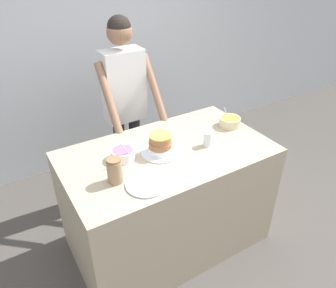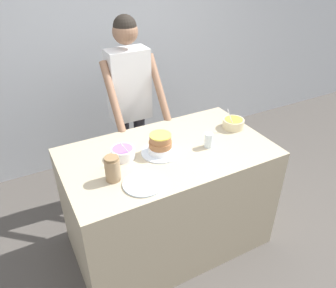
% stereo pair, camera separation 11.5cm
% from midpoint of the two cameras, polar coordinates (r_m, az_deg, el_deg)
% --- Properties ---
extents(ground_plane, '(14.00, 14.00, 0.00)m').
position_cam_midpoint_polar(ground_plane, '(2.81, 3.82, -21.98)').
color(ground_plane, '#4C4742').
extents(wall_back, '(10.00, 0.05, 2.60)m').
position_cam_midpoint_polar(wall_back, '(3.66, -14.71, 15.49)').
color(wall_back, silver).
rests_on(wall_back, ground_plane).
extents(counter, '(1.56, 0.90, 0.94)m').
position_cam_midpoint_polar(counter, '(2.72, -1.29, -9.56)').
color(counter, tan).
rests_on(counter, ground_plane).
extents(person_baker, '(0.49, 0.48, 1.77)m').
position_cam_midpoint_polar(person_baker, '(3.00, -8.67, 8.55)').
color(person_baker, '#2D2D38').
rests_on(person_baker, ground_plane).
extents(cake, '(0.29, 0.29, 0.16)m').
position_cam_midpoint_polar(cake, '(2.38, -2.75, -0.27)').
color(cake, silver).
rests_on(cake, counter).
extents(frosting_bowl_purple, '(0.17, 0.17, 0.17)m').
position_cam_midpoint_polar(frosting_bowl_purple, '(2.36, -9.24, -1.74)').
color(frosting_bowl_purple, white).
rests_on(frosting_bowl_purple, counter).
extents(frosting_bowl_orange, '(0.18, 0.18, 0.19)m').
position_cam_midpoint_polar(frosting_bowl_orange, '(2.80, 9.54, 3.90)').
color(frosting_bowl_orange, beige).
rests_on(frosting_bowl_orange, counter).
extents(drinking_glass, '(0.06, 0.06, 0.11)m').
position_cam_midpoint_polar(drinking_glass, '(2.49, 5.55, 0.83)').
color(drinking_glass, silver).
rests_on(drinking_glass, counter).
extents(ceramic_plate, '(0.27, 0.27, 0.01)m').
position_cam_midpoint_polar(ceramic_plate, '(2.12, -5.35, -7.06)').
color(ceramic_plate, silver).
rests_on(ceramic_plate, counter).
extents(stoneware_jar, '(0.10, 0.10, 0.17)m').
position_cam_midpoint_polar(stoneware_jar, '(2.13, -10.79, -4.59)').
color(stoneware_jar, '#9E7F5B').
rests_on(stoneware_jar, counter).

